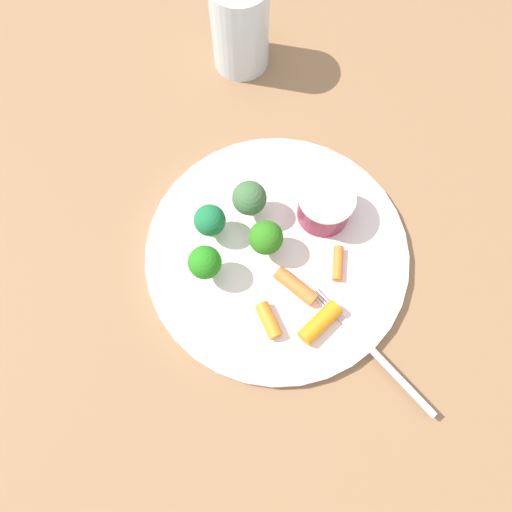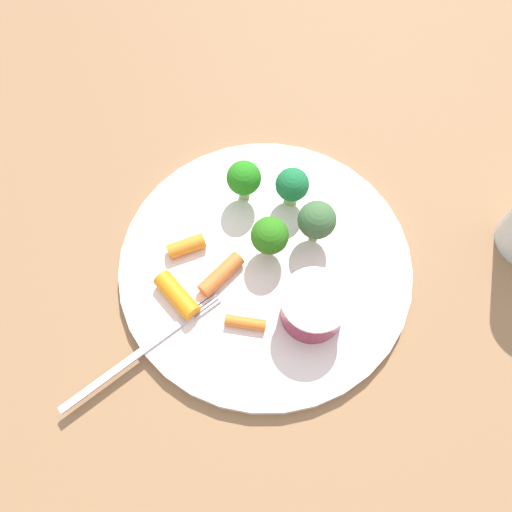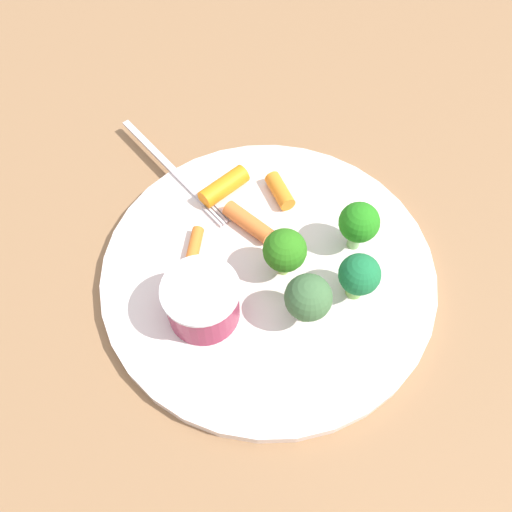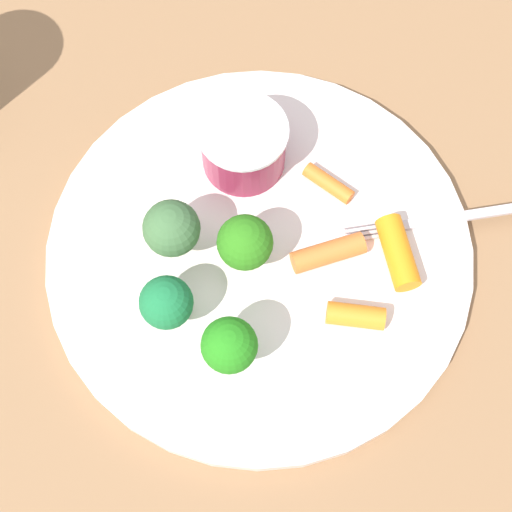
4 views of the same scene
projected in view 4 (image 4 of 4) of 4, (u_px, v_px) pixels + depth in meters
name	position (u px, v px, depth m)	size (l,w,h in m)	color
ground_plane	(259.00, 256.00, 0.51)	(2.40, 2.40, 0.00)	#8C6543
plate	(259.00, 252.00, 0.51)	(0.28, 0.28, 0.01)	silver
sauce_cup	(243.00, 145.00, 0.51)	(0.06, 0.06, 0.04)	maroon
broccoli_floret_0	(172.00, 229.00, 0.47)	(0.04, 0.04, 0.05)	#88B86F
broccoli_floret_1	(229.00, 346.00, 0.45)	(0.03, 0.03, 0.05)	#84B66E
broccoli_floret_2	(241.00, 240.00, 0.47)	(0.04, 0.04, 0.05)	#9ABF5D
broccoli_floret_3	(167.00, 303.00, 0.46)	(0.03, 0.03, 0.05)	#84BE5D
carrot_stick_0	(328.00, 253.00, 0.49)	(0.01, 0.01, 0.05)	orange
carrot_stick_1	(398.00, 253.00, 0.49)	(0.02, 0.02, 0.05)	orange
carrot_stick_2	(356.00, 316.00, 0.48)	(0.01, 0.01, 0.04)	orange
carrot_stick_3	(331.00, 186.00, 0.51)	(0.01, 0.01, 0.04)	orange
fork	(461.00, 217.00, 0.51)	(0.14, 0.10, 0.00)	beige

